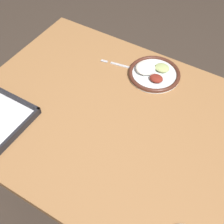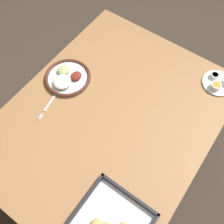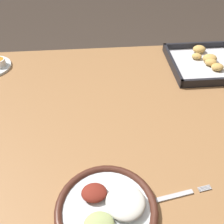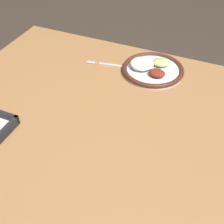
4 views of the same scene
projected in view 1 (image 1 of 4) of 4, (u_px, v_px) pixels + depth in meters
ground_plane at (110, 192)px, 1.96m from camera, size 8.00×8.00×0.00m
dining_table at (109, 129)px, 1.44m from camera, size 1.25×0.97×0.77m
dinner_plate at (154, 73)px, 1.51m from camera, size 0.25×0.25×0.05m
fork at (123, 66)px, 1.56m from camera, size 0.21×0.05×0.00m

